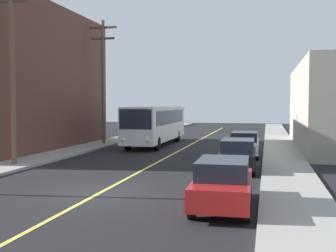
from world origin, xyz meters
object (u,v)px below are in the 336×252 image
parked_car_black (238,154)px  utility_pole_near (12,60)px  utility_pole_mid (103,76)px  parked_car_white (244,144)px  parked_car_red (223,183)px  city_bus (156,123)px

parked_car_black → utility_pole_near: size_ratio=0.43×
utility_pole_mid → parked_car_white: bearing=-24.0°
parked_car_red → parked_car_black: size_ratio=1.00×
parked_car_black → utility_pole_near: utility_pole_near is taller
parked_car_red → parked_car_black: 7.91m
parked_car_white → utility_pole_mid: size_ratio=0.44×
city_bus → utility_pole_mid: size_ratio=1.20×
city_bus → parked_car_white: city_bus is taller
parked_car_red → utility_pole_near: bearing=151.7°
city_bus → parked_car_red: (7.66, -20.09, -0.98)m
parked_car_black → utility_pole_mid: bearing=136.9°
parked_car_red → utility_pole_mid: utility_pole_mid is taller
utility_pole_near → city_bus: bearing=72.0°
parked_car_black → utility_pole_near: 13.07m
city_bus → parked_car_red: city_bus is taller
parked_car_red → utility_pole_mid: (-11.93, 19.00, 4.90)m
city_bus → parked_car_black: (7.59, -12.18, -0.98)m
parked_car_white → utility_pole_mid: (-11.89, 5.31, 4.90)m
parked_car_black → parked_car_white: (0.03, 5.78, 0.00)m
parked_car_red → utility_pole_mid: size_ratio=0.44×
parked_car_black → utility_pole_near: bearing=-173.3°
parked_car_black → utility_pole_mid: size_ratio=0.44×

